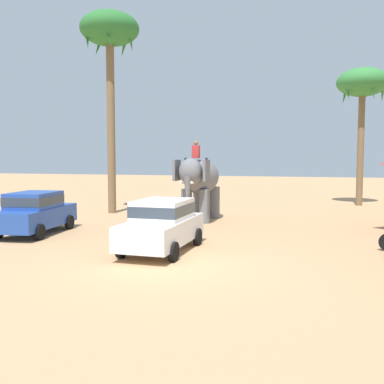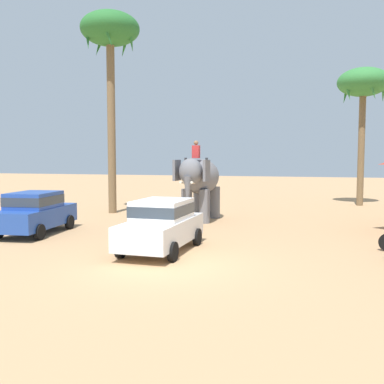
{
  "view_description": "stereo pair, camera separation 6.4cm",
  "coord_description": "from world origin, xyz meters",
  "px_view_note": "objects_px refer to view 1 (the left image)",
  "views": [
    {
      "loc": [
        3.94,
        -11.66,
        3.08
      ],
      "look_at": [
        -1.13,
        6.34,
        1.6
      ],
      "focal_mm": 40.73,
      "sensor_mm": 36.0,
      "label": 1
    },
    {
      "loc": [
        4.01,
        -11.64,
        3.08
      ],
      "look_at": [
        -1.13,
        6.34,
        1.6
      ],
      "focal_mm": 40.73,
      "sensor_mm": 36.0,
      "label": 2
    }
  ],
  "objects_px": {
    "palm_tree_near_hut": "(362,87)",
    "car_sedan_foreground": "(162,223)",
    "car_parked_far_side": "(35,211)",
    "elephant_with_mahout": "(200,180)",
    "palm_tree_left_of_road": "(110,38)"
  },
  "relations": [
    {
      "from": "palm_tree_near_hut",
      "to": "car_sedan_foreground",
      "type": "bearing_deg",
      "value": -114.83
    },
    {
      "from": "palm_tree_near_hut",
      "to": "car_parked_far_side",
      "type": "bearing_deg",
      "value": -132.77
    },
    {
      "from": "elephant_with_mahout",
      "to": "palm_tree_left_of_road",
      "type": "distance_m",
      "value": 9.49
    },
    {
      "from": "car_sedan_foreground",
      "to": "palm_tree_near_hut",
      "type": "distance_m",
      "value": 19.26
    },
    {
      "from": "elephant_with_mahout",
      "to": "palm_tree_near_hut",
      "type": "xyz_separation_m",
      "value": [
        8.17,
        9.41,
        5.57
      ]
    },
    {
      "from": "elephant_with_mahout",
      "to": "car_parked_far_side",
      "type": "bearing_deg",
      "value": -135.71
    },
    {
      "from": "car_sedan_foreground",
      "to": "car_parked_far_side",
      "type": "xyz_separation_m",
      "value": [
        -6.04,
        1.68,
        0.0
      ]
    },
    {
      "from": "car_parked_far_side",
      "to": "palm_tree_left_of_road",
      "type": "height_order",
      "value": "palm_tree_left_of_road"
    },
    {
      "from": "car_sedan_foreground",
      "to": "palm_tree_left_of_road",
      "type": "height_order",
      "value": "palm_tree_left_of_road"
    },
    {
      "from": "car_parked_far_side",
      "to": "elephant_with_mahout",
      "type": "distance_m",
      "value": 7.71
    },
    {
      "from": "car_sedan_foreground",
      "to": "elephant_with_mahout",
      "type": "height_order",
      "value": "elephant_with_mahout"
    },
    {
      "from": "palm_tree_left_of_road",
      "to": "palm_tree_near_hut",
      "type": "bearing_deg",
      "value": 29.69
    },
    {
      "from": "elephant_with_mahout",
      "to": "palm_tree_left_of_road",
      "type": "height_order",
      "value": "palm_tree_left_of_road"
    },
    {
      "from": "car_parked_far_side",
      "to": "palm_tree_near_hut",
      "type": "xyz_separation_m",
      "value": [
        13.64,
        14.74,
        6.63
      ]
    },
    {
      "from": "elephant_with_mahout",
      "to": "car_sedan_foreground",
      "type": "bearing_deg",
      "value": -85.33
    }
  ]
}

